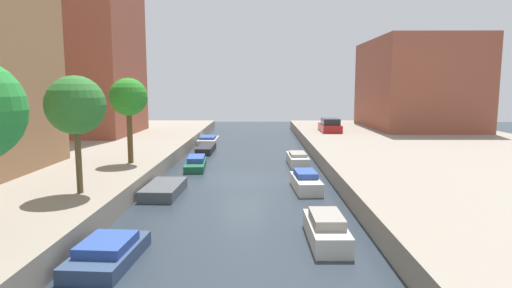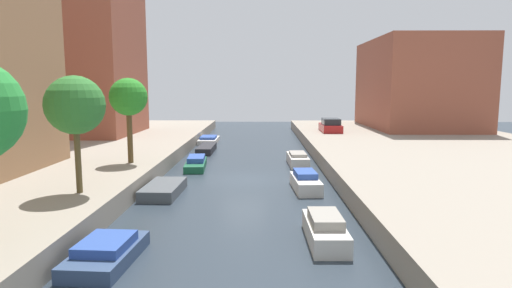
{
  "view_description": "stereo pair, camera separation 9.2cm",
  "coord_description": "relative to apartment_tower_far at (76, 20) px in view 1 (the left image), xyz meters",
  "views": [
    {
      "loc": [
        0.91,
        -24.86,
        5.49
      ],
      "look_at": [
        0.69,
        2.73,
        1.78
      ],
      "focal_mm": 30.23,
      "sensor_mm": 36.0,
      "label": 1
    },
    {
      "loc": [
        1.0,
        -24.86,
        5.49
      ],
      "look_at": [
        0.69,
        2.73,
        1.78
      ],
      "focal_mm": 30.23,
      "sensor_mm": 36.0,
      "label": 2
    }
  ],
  "objects": [
    {
      "name": "moored_boat_right_1",
      "position": [
        19.29,
        -25.95,
        -11.06
      ],
      "size": [
        1.29,
        3.51,
        1.03
      ],
      "color": "beige",
      "rests_on": "ground_plane"
    },
    {
      "name": "street_tree_2",
      "position": [
        9.31,
        -15.68,
        -6.69
      ],
      "size": [
        2.19,
        2.19,
        4.97
      ],
      "color": "brown",
      "rests_on": "quay_left"
    },
    {
      "name": "low_block_right",
      "position": [
        34.0,
        6.84,
        -5.76
      ],
      "size": [
        10.0,
        15.01,
        9.49
      ],
      "primitive_type": "cube",
      "color": "brown",
      "rests_on": "quay_right"
    },
    {
      "name": "parked_car",
      "position": [
        23.94,
        2.03,
        -9.95
      ],
      "size": [
        1.9,
        4.37,
        1.34
      ],
      "color": "maroon",
      "rests_on": "quay_right"
    },
    {
      "name": "moored_boat_right_3",
      "position": [
        19.6,
        -10.8,
        -11.11
      ],
      "size": [
        1.37,
        3.8,
        0.89
      ],
      "color": "beige",
      "rests_on": "ground_plane"
    },
    {
      "name": "moored_boat_left_1",
      "position": [
        12.18,
        -27.87,
        -11.18
      ],
      "size": [
        1.88,
        3.49,
        0.78
      ],
      "color": "#33476B",
      "rests_on": "ground_plane"
    },
    {
      "name": "ground_plane",
      "position": [
        16.0,
        -15.84,
        -11.5
      ],
      "size": [
        84.0,
        84.0,
        0.0
      ],
      "primitive_type": "plane",
      "color": "#28333D"
    },
    {
      "name": "moored_boat_left_5",
      "position": [
        11.92,
        0.98,
        -11.21
      ],
      "size": [
        1.71,
        4.49,
        0.69
      ],
      "color": "beige",
      "rests_on": "ground_plane"
    },
    {
      "name": "moored_boat_left_4",
      "position": [
        12.44,
        -4.98,
        -11.22
      ],
      "size": [
        1.27,
        4.42,
        0.56
      ],
      "color": "#232328",
      "rests_on": "ground_plane"
    },
    {
      "name": "apartment_tower_far",
      "position": [
        0.0,
        0.0,
        0.0
      ],
      "size": [
        10.0,
        10.64,
        21.01
      ],
      "primitive_type": "cube",
      "color": "brown",
      "rests_on": "quay_left"
    },
    {
      "name": "moored_boat_left_3",
      "position": [
        12.62,
        -12.11,
        -11.18
      ],
      "size": [
        1.56,
        4.22,
        0.79
      ],
      "color": "#195638",
      "rests_on": "ground_plane"
    },
    {
      "name": "street_tree_1",
      "position": [
        9.31,
        -22.93,
        -6.82
      ],
      "size": [
        2.44,
        2.44,
        4.94
      ],
      "color": "brown",
      "rests_on": "quay_left"
    },
    {
      "name": "moored_boat_right_2",
      "position": [
        19.39,
        -18.21,
        -11.08
      ],
      "size": [
        1.46,
        3.52,
        0.98
      ],
      "color": "beige",
      "rests_on": "ground_plane"
    },
    {
      "name": "moored_boat_left_2",
      "position": [
        12.04,
        -19.3,
        -11.23
      ],
      "size": [
        1.81,
        3.69,
        0.55
      ],
      "color": "#4C5156",
      "rests_on": "ground_plane"
    },
    {
      "name": "quay_right",
      "position": [
        31.0,
        -15.84,
        -11.0
      ],
      "size": [
        20.0,
        64.0,
        1.0
      ],
      "primitive_type": "cube",
      "color": "gray",
      "rests_on": "ground_plane"
    }
  ]
}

